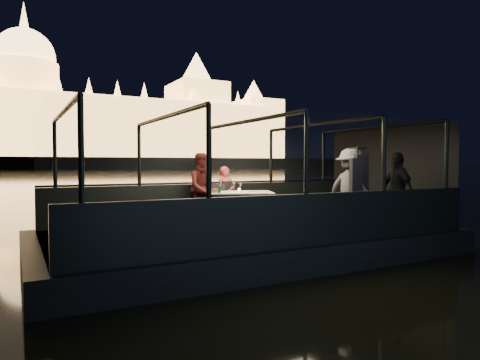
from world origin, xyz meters
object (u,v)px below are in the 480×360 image
chair_port_left (220,204)px  person_man_maroon (203,191)px  person_woman_coral (226,190)px  passenger_stripe (351,190)px  dining_table_central (240,208)px  coat_stand (357,189)px  passenger_dark (397,190)px  chair_port_right (233,203)px  wine_bottle (220,186)px

chair_port_left → person_man_maroon: 0.55m
person_woman_coral → passenger_stripe: bearing=-60.0°
chair_port_left → dining_table_central: bearing=-32.4°
coat_stand → passenger_dark: coat_stand is taller
chair_port_left → chair_port_right: bearing=45.1°
passenger_dark → dining_table_central: bearing=-115.7°
chair_port_left → chair_port_right: size_ratio=0.96×
person_man_maroon → passenger_dark: (3.28, -2.91, 0.10)m
coat_stand → passenger_stripe: size_ratio=1.02×
person_man_maroon → wine_bottle: 1.03m
person_man_maroon → passenger_dark: bearing=-44.6°
chair_port_right → passenger_stripe: passenger_stripe is taller
chair_port_left → passenger_stripe: passenger_stripe is taller
coat_stand → wine_bottle: coat_stand is taller
person_woman_coral → passenger_dark: 3.98m
wine_bottle → chair_port_left: bearing=64.8°
passenger_stripe → chair_port_right: bearing=22.8°
dining_table_central → passenger_stripe: passenger_stripe is taller
chair_port_right → wine_bottle: wine_bottle is taller
passenger_dark → chair_port_right: bearing=-124.5°
person_woman_coral → passenger_stripe: 3.11m
person_woman_coral → passenger_stripe: size_ratio=0.77×
person_man_maroon → wine_bottle: (-0.04, -1.01, 0.17)m
chair_port_right → passenger_dark: 3.76m
coat_stand → passenger_dark: size_ratio=1.06×
person_woman_coral → wine_bottle: bearing=-124.7°
coat_stand → person_man_maroon: bearing=127.3°
dining_table_central → chair_port_right: size_ratio=1.50×
passenger_dark → wine_bottle: 3.82m
person_woman_coral → person_man_maroon: (-0.63, -0.05, 0.00)m
coat_stand → passenger_stripe: (0.12, 0.31, -0.05)m
person_man_maroon → wine_bottle: bearing=-95.2°
person_woman_coral → person_man_maroon: 0.63m
person_man_maroon → passenger_stripe: 3.45m
person_man_maroon → passenger_stripe: size_ratio=0.96×
coat_stand → passenger_stripe: coat_stand is taller
person_man_maroon → dining_table_central: bearing=-59.2°
coat_stand → wine_bottle: bearing=140.1°
coat_stand → person_woman_coral: 3.32m
dining_table_central → person_woman_coral: size_ratio=1.08×
wine_bottle → dining_table_central: bearing=16.4°
chair_port_left → person_woman_coral: 0.65m
dining_table_central → person_man_maroon: person_man_maroon is taller
person_woman_coral → person_man_maroon: bearing=-177.8°
coat_stand → passenger_stripe: bearing=69.6°
chair_port_right → coat_stand: 3.09m
passenger_stripe → coat_stand: bearing=147.9°
chair_port_right → person_woman_coral: (-0.06, 0.27, 0.30)m
dining_table_central → coat_stand: 2.66m
dining_table_central → chair_port_right: bearing=78.6°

